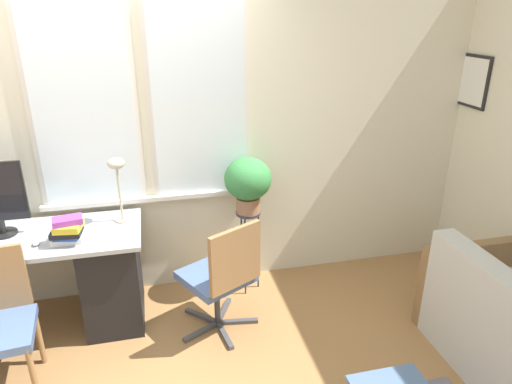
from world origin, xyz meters
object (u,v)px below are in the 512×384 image
Objects in this scene: office_chair_swivel at (222,275)px; book_stack at (68,230)px; mouse at (36,243)px; desk_lamp at (117,172)px; plant_stand at (248,226)px; potted_plant at (248,181)px.

book_stack is at bearing -38.25° from office_chair_swivel.
book_stack is 1.10m from office_chair_swivel.
mouse is 0.71m from desk_lamp.
book_stack is at bearing -166.82° from plant_stand.
mouse is 0.17× the size of potted_plant.
potted_plant is (1.52, 0.29, 0.20)m from mouse.
mouse is 0.23m from book_stack.
book_stack is at bearing -141.26° from desk_lamp.
mouse is 0.10× the size of plant_stand.
book_stack is 0.31× the size of plant_stand.
plant_stand is at bearing 10.92° from mouse.
desk_lamp is 1.05m from office_chair_swivel.
desk_lamp is 1.12m from plant_stand.
plant_stand is (1.31, 0.31, -0.27)m from book_stack.
office_chair_swivel is at bearing -34.45° from desk_lamp.
mouse is 1.27m from office_chair_swivel.
mouse is at bearing -37.07° from office_chair_swivel.
office_chair_swivel is 2.01× the size of potted_plant.
book_stack is 0.50× the size of potted_plant.
desk_lamp is 0.98m from potted_plant.
plant_stand is at bearing 90.00° from potted_plant.
book_stack reaches higher than plant_stand.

